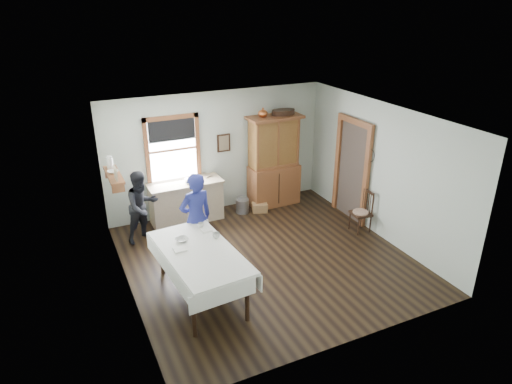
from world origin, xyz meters
The scene contains 20 objects.
room centered at (0.00, 0.00, 1.35)m, with size 5.01×5.01×2.70m.
window centered at (-1.00, 2.47, 1.63)m, with size 1.18×0.07×1.48m.
doorway centered at (2.46, 0.85, 1.16)m, with size 0.09×1.14×2.22m.
wall_shelf centered at (-2.37, 1.54, 1.57)m, with size 0.24×1.00×0.44m.
framed_picture centered at (0.15, 2.46, 1.55)m, with size 0.30×0.04×0.40m, color black.
rug_beater centered at (2.45, 0.30, 1.72)m, with size 0.27×0.27×0.01m, color black.
work_counter centered at (-0.87, 2.16, 0.45)m, with size 1.58×0.60×0.90m, color tan.
china_hutch centered at (1.25, 2.16, 1.05)m, with size 1.24×0.59×2.11m, color #97562E.
dining_table centered at (-1.47, -0.54, 0.41)m, with size 1.09×2.07×0.83m, color white.
spindle_chair centered at (2.25, 0.17, 0.44)m, with size 0.41×0.41×0.88m, color black.
pail centered at (0.39, 2.03, 0.16)m, with size 0.30×0.30×0.32m, color gray.
wicker_basket centered at (0.76, 1.89, 0.10)m, with size 0.34×0.24×0.20m, color #A07148.
woman_blue centered at (-1.18, 0.49, 0.80)m, with size 0.59×0.38×1.60m, color navy.
figure_dark centered at (-1.89, 1.72, 0.68)m, with size 0.66×0.51×1.35m, color black.
table_cup_a centered at (-1.08, -0.26, 0.88)m, with size 0.12×0.12×0.09m, color silver.
table_cup_b centered at (-1.19, 0.18, 0.88)m, with size 0.10×0.10×0.09m, color silver.
table_bowl centered at (-1.63, -0.12, 0.86)m, with size 0.23×0.23×0.06m, color silver.
counter_book centered at (-0.45, 2.29, 0.91)m, with size 0.16×0.22×0.02m, color #75654E.
counter_bowl centered at (-0.69, 2.11, 0.93)m, with size 0.20×0.20×0.06m, color silver.
shelf_bowl centered at (-2.37, 1.55, 1.60)m, with size 0.22×0.22×0.05m, color silver.
Camera 1 is at (-3.31, -6.57, 4.54)m, focal length 32.00 mm.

